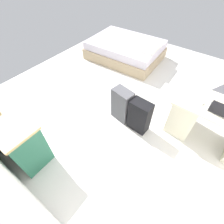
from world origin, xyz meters
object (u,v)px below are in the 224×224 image
Objects in this scene: suitcase_spare_grey at (122,105)px; computer_mouse at (202,103)px; desk at (216,126)px; laptop at (222,110)px; credenza at (1,124)px; bed at (126,50)px; suitcase_black at (139,116)px.

computer_mouse reaches higher than suitcase_spare_grey.
computer_mouse is (0.34, 0.07, 0.36)m from desk.
laptop reaches higher than suitcase_spare_grey.
bed is at bearing -91.40° from credenza.
computer_mouse is (-1.13, -0.41, 0.41)m from suitcase_spare_grey.
bed is (2.65, -1.44, -0.14)m from desk.
computer_mouse is (-2.31, 1.50, 0.50)m from bed.
desk is 2.34× the size of suitcase_black.
suitcase_spare_grey is 1.27m from computer_mouse.
suitcase_spare_grey is at bearing -129.11° from credenza.
credenza is 2.73× the size of suitcase_spare_grey.
bed is 19.71× the size of computer_mouse.
bed is at bearing -28.42° from desk.
bed is 2.48m from suitcase_black.
computer_mouse reaches higher than desk.
computer_mouse is at bearing -150.39° from suitcase_spare_grey.
suitcase_spare_grey is (1.48, 0.47, -0.05)m from desk.
suitcase_spare_grey is at bearing -0.67° from suitcase_black.
suitcase_spare_grey is (-1.26, -1.55, -0.07)m from credenza.
bed is (-0.08, -3.46, -0.16)m from credenza.
bed is at bearing -32.08° from computer_mouse.
laptop is (-1.01, -0.38, 0.47)m from suitcase_black.
credenza reaches higher than computer_mouse.
laptop is 0.27m from computer_mouse.
credenza is 18.00× the size of computer_mouse.
computer_mouse is at bearing 146.98° from bed.
suitcase_black is 1.98× the size of laptop.
laptop is (-1.39, -0.36, 0.45)m from suitcase_spare_grey.
laptop is at bearing -155.58° from suitcase_spare_grey.
desk is at bearing -152.66° from suitcase_black.
computer_mouse reaches higher than bed.
desk reaches higher than suitcase_black.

